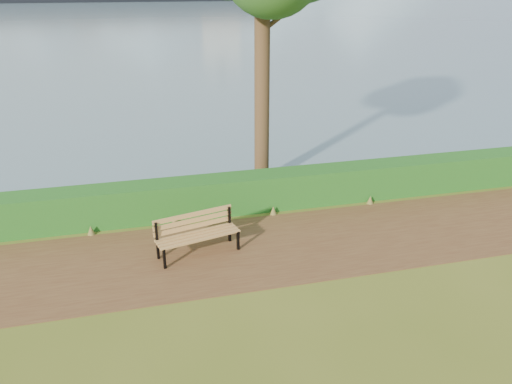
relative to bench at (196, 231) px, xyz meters
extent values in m
plane|color=#4E5E1A|center=(0.71, -0.51, -0.56)|extent=(140.00, 140.00, 0.00)
cube|color=#52301C|center=(0.71, -0.21, -0.56)|extent=(40.00, 3.40, 0.01)
cube|color=#164E16|center=(0.71, 2.09, -0.06)|extent=(32.00, 0.85, 1.00)
cube|color=black|center=(-0.80, -0.54, -0.32)|extent=(0.07, 0.08, 0.49)
cube|color=black|center=(-0.92, -0.08, -0.10)|extent=(0.07, 0.08, 0.93)
cube|color=black|center=(-0.86, -0.31, -0.11)|extent=(0.19, 0.56, 0.05)
cube|color=black|center=(0.96, -0.12, -0.32)|extent=(0.07, 0.08, 0.49)
cube|color=black|center=(0.85, 0.35, -0.10)|extent=(0.07, 0.08, 0.93)
cube|color=black|center=(0.91, 0.12, -0.11)|extent=(0.19, 0.56, 0.05)
cube|color=#A77A40|center=(0.07, -0.30, -0.08)|extent=(1.92, 0.55, 0.04)
cube|color=#A77A40|center=(0.04, -0.16, -0.08)|extent=(1.92, 0.55, 0.04)
cube|color=#A77A40|center=(0.01, -0.03, -0.08)|extent=(1.92, 0.55, 0.04)
cube|color=#A77A40|center=(-0.02, 0.10, -0.08)|extent=(1.92, 0.55, 0.04)
cube|color=#A77A40|center=(-0.04, 0.17, 0.05)|extent=(1.91, 0.50, 0.11)
cube|color=#A77A40|center=(-0.04, 0.17, 0.21)|extent=(1.91, 0.50, 0.11)
cube|color=#A77A40|center=(-0.04, 0.17, 0.36)|extent=(1.91, 0.50, 0.11)
cylinder|color=#3B2518|center=(2.60, 3.89, 3.50)|extent=(0.45, 0.45, 8.13)
cylinder|color=#3B2518|center=(3.11, 3.89, 4.41)|extent=(1.19, 0.14, 0.89)
camera|label=1|loc=(-1.18, -10.34, 5.42)|focal=35.00mm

